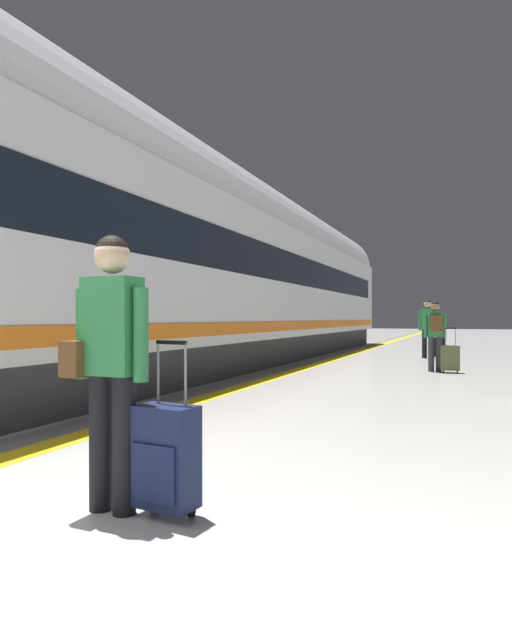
% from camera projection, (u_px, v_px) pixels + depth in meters
% --- Properties ---
extents(safety_line_strip, '(0.36, 80.00, 0.01)m').
position_uv_depth(safety_line_strip, '(295.00, 371.00, 11.95)').
color(safety_line_strip, yellow).
rests_on(safety_line_strip, ground).
extents(tactile_edge_band, '(0.60, 80.00, 0.01)m').
position_uv_depth(tactile_edge_band, '(282.00, 370.00, 12.07)').
color(tactile_edge_band, slate).
rests_on(tactile_edge_band, ground).
extents(high_speed_train, '(2.94, 36.53, 4.97)m').
position_uv_depth(high_speed_train, '(122.00, 245.00, 9.42)').
color(high_speed_train, '#38383D').
rests_on(high_speed_train, ground).
extents(traveller_foreground, '(0.55, 0.29, 1.71)m').
position_uv_depth(traveller_foreground, '(110.00, 352.00, 3.27)').
color(traveller_foreground, black).
rests_on(traveller_foreground, ground).
extents(rolling_suitcase_foreground, '(0.40, 0.27, 1.06)m').
position_uv_depth(rolling_suitcase_foreground, '(166.00, 456.00, 3.19)').
color(rolling_suitcase_foreground, '#19234C').
rests_on(rolling_suitcase_foreground, ground).
extents(passenger_near, '(0.48, 0.36, 1.58)m').
position_uv_depth(passenger_near, '(435.00, 330.00, 11.82)').
color(passenger_near, '#383842').
rests_on(passenger_near, ground).
extents(suitcase_near, '(0.42, 0.31, 0.99)m').
position_uv_depth(suitcase_near, '(450.00, 358.00, 11.55)').
color(suitcase_near, '#596038').
rests_on(suitcase_near, ground).
extents(passenger_mid, '(0.54, 0.27, 1.75)m').
position_uv_depth(passenger_mid, '(428.00, 324.00, 15.75)').
color(passenger_mid, black).
rests_on(passenger_mid, ground).
extents(suitcase_mid, '(0.40, 0.27, 1.01)m').
position_uv_depth(suitcase_mid, '(439.00, 347.00, 15.46)').
color(suitcase_mid, black).
rests_on(suitcase_mid, ground).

